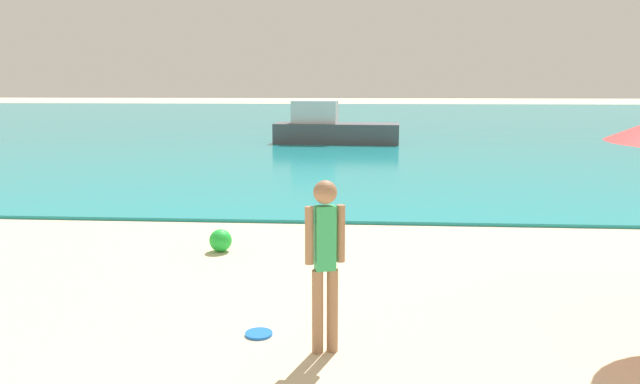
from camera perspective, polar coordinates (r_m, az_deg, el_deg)
The scene contains 5 objects.
water at distance 40.01m, azimuth 3.15°, elevation 6.83°, with size 160.00×60.00×0.06m, color teal.
person_standing at distance 5.23m, azimuth 0.48°, elevation -6.06°, with size 0.34×0.20×1.53m.
frisbee at distance 5.89m, azimuth -5.76°, elevation -13.10°, with size 0.26×0.26×0.03m, color blue.
boat_near at distance 23.57m, azimuth 1.14°, elevation 5.98°, with size 4.85×1.81×1.62m.
beach_ball at distance 8.67m, azimuth -9.31°, elevation -4.50°, with size 0.32×0.32×0.32m, color green.
Camera 1 is at (0.60, 1.37, 2.33)m, focal length 34.10 mm.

